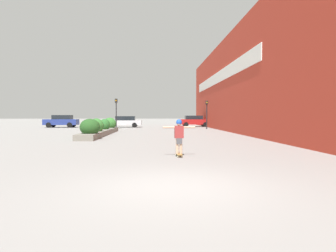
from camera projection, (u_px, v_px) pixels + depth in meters
The scene contains 11 objects.
ground_plane at pixel (173, 186), 6.58m from camera, with size 300.00×300.00×0.00m, color gray.
building_wall_right at pixel (237, 81), 26.92m from camera, with size 0.67×48.06×9.41m.
planter_box at pixel (101, 129), 24.11m from camera, with size 1.38×12.50×1.37m.
skateboard at pixel (179, 155), 11.42m from camera, with size 0.25×0.77×0.10m.
skateboarder at pixel (179, 133), 11.39m from camera, with size 1.24×0.23×1.32m.
car_leftmost at pixel (195, 121), 42.08m from camera, with size 4.33×2.06×1.56m.
car_center_left at pixel (125, 121), 40.08m from camera, with size 4.65×1.94×1.49m.
car_center_right at pixel (262, 121), 40.39m from camera, with size 4.39×1.94×1.47m.
car_rightmost at pixel (62, 121), 39.54m from camera, with size 4.31×1.93×1.64m.
traffic_light_left at pixel (116, 108), 34.24m from camera, with size 0.28×0.30×3.50m.
traffic_light_right at pixel (207, 110), 35.09m from camera, with size 0.28×0.30×3.33m.
Camera 1 is at (-0.40, -6.52, 1.56)m, focal length 32.00 mm.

